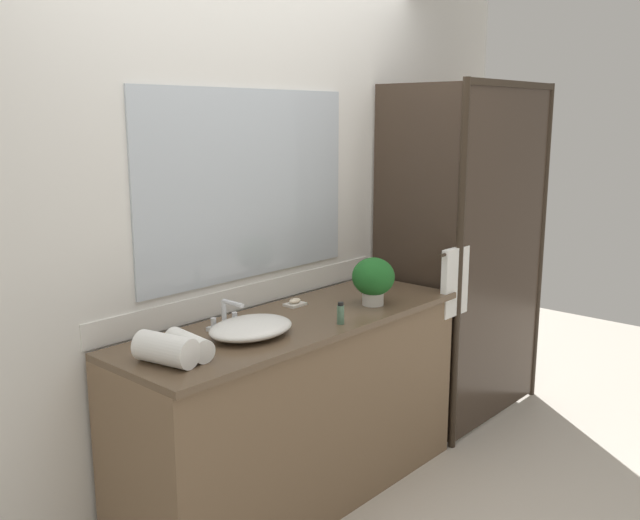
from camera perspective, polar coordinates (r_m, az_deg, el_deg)
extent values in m
plane|color=beige|center=(3.54, -1.71, -18.91)|extent=(8.00, 8.00, 0.00)
cube|color=silver|center=(3.33, -6.16, 2.94)|extent=(4.40, 0.05, 2.60)
cube|color=silver|center=(3.38, -5.70, -2.89)|extent=(1.80, 0.01, 0.11)
cube|color=silver|center=(3.29, -5.86, 6.17)|extent=(1.28, 0.01, 0.88)
cube|color=brown|center=(3.35, -1.88, -12.44)|extent=(1.80, 0.56, 0.87)
cube|color=brown|center=(3.18, -1.81, -5.08)|extent=(1.80, 0.58, 0.03)
cylinder|color=#2D2319|center=(4.61, 17.69, 1.12)|extent=(0.04, 0.04, 2.00)
cylinder|color=#2D2319|center=(3.74, 11.34, -0.95)|extent=(0.04, 0.04, 2.00)
cube|color=#2D2319|center=(4.09, 15.58, 13.76)|extent=(1.00, 0.04, 0.04)
cube|color=#382B21|center=(4.17, 14.84, 0.19)|extent=(0.96, 0.01, 1.96)
cube|color=#382B21|center=(3.89, 7.72, -0.34)|extent=(0.01, 0.57, 1.96)
cylinder|color=#2D2319|center=(3.70, 11.11, 0.69)|extent=(0.32, 0.02, 0.02)
cube|color=white|center=(3.74, 11.02, -1.77)|extent=(0.22, 0.04, 0.37)
ellipsoid|color=white|center=(2.94, -5.70, -5.56)|extent=(0.39, 0.30, 0.07)
cube|color=silver|center=(3.07, -7.86, -5.38)|extent=(0.17, 0.04, 0.02)
cylinder|color=silver|center=(3.05, -7.89, -4.29)|extent=(0.02, 0.02, 0.10)
cylinder|color=silver|center=(2.99, -7.17, -3.55)|extent=(0.02, 0.12, 0.02)
cylinder|color=silver|center=(3.02, -8.75, -5.09)|extent=(0.02, 0.02, 0.04)
cylinder|color=silver|center=(3.10, -7.03, -4.63)|extent=(0.02, 0.02, 0.04)
cylinder|color=beige|center=(3.41, 4.37, -3.18)|extent=(0.10, 0.10, 0.06)
ellipsoid|color=#1D5B22|center=(3.38, 4.40, -1.37)|extent=(0.21, 0.21, 0.19)
cube|color=silver|center=(3.39, -2.07, -3.66)|extent=(0.10, 0.07, 0.01)
ellipsoid|color=beige|center=(3.39, -2.07, -3.37)|extent=(0.07, 0.04, 0.02)
cylinder|color=#4C7056|center=(3.09, 1.70, -4.52)|extent=(0.03, 0.03, 0.08)
cylinder|color=black|center=(3.07, 1.71, -3.63)|extent=(0.03, 0.03, 0.02)
cylinder|color=white|center=(3.72, 3.56, -1.86)|extent=(0.03, 0.03, 0.06)
cylinder|color=#2D6638|center=(3.72, 3.57, -1.27)|extent=(0.02, 0.02, 0.02)
cylinder|color=white|center=(2.66, -12.57, -7.18)|extent=(0.16, 0.26, 0.12)
cylinder|color=white|center=(2.73, -10.74, -6.88)|extent=(0.12, 0.24, 0.09)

